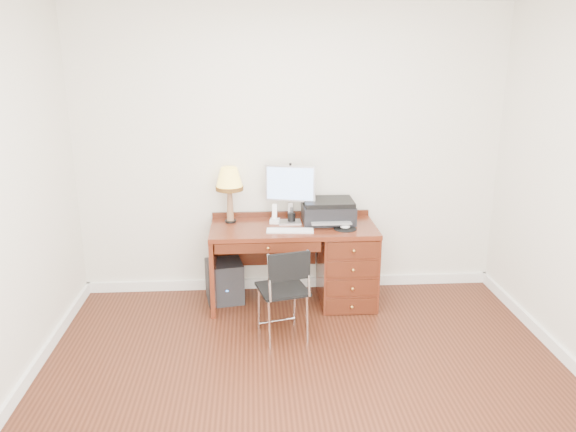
{
  "coord_description": "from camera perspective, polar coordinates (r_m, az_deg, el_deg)",
  "views": [
    {
      "loc": [
        -0.36,
        -3.43,
        2.31
      ],
      "look_at": [
        -0.06,
        1.2,
        0.91
      ],
      "focal_mm": 35.0,
      "sensor_mm": 36.0,
      "label": 1
    }
  ],
  "objects": [
    {
      "name": "ground",
      "position": [
        4.15,
        2.0,
        -16.98
      ],
      "size": [
        4.0,
        4.0,
        0.0
      ],
      "primitive_type": "plane",
      "color": "#35160C",
      "rests_on": "ground"
    },
    {
      "name": "desk",
      "position": [
        5.24,
        4.05,
        -4.45
      ],
      "size": [
        1.5,
        0.67,
        0.75
      ],
      "color": "#5C2313",
      "rests_on": "ground"
    },
    {
      "name": "room_shell",
      "position": [
        4.66,
        1.23,
        -12.17
      ],
      "size": [
        4.0,
        4.0,
        4.0
      ],
      "color": "silver",
      "rests_on": "ground"
    },
    {
      "name": "mouse_pad",
      "position": [
        5.03,
        5.83,
        -1.21
      ],
      "size": [
        0.2,
        0.2,
        0.04
      ],
      "color": "black",
      "rests_on": "desk"
    },
    {
      "name": "equipment_box",
      "position": [
        5.36,
        -6.47,
        -6.6
      ],
      "size": [
        0.38,
        0.38,
        0.38
      ],
      "primitive_type": "cube",
      "rotation": [
        0.0,
        0.0,
        0.18
      ],
      "color": "black",
      "rests_on": "ground"
    },
    {
      "name": "leg_lamp",
      "position": [
        5.13,
        -5.98,
        3.42
      ],
      "size": [
        0.25,
        0.25,
        0.52
      ],
      "color": "black",
      "rests_on": "desk"
    },
    {
      "name": "chair",
      "position": [
        4.52,
        -0.53,
        -7.02
      ],
      "size": [
        0.46,
        0.46,
        0.8
      ],
      "rotation": [
        0.0,
        0.0,
        0.25
      ],
      "color": "black",
      "rests_on": "ground"
    },
    {
      "name": "phone",
      "position": [
        5.17,
        -1.36,
        -0.15
      ],
      "size": [
        0.1,
        0.1,
        0.18
      ],
      "rotation": [
        0.0,
        0.0,
        -0.18
      ],
      "color": "white",
      "rests_on": "desk"
    },
    {
      "name": "keyboard",
      "position": [
        4.94,
        0.21,
        -1.48
      ],
      "size": [
        0.42,
        0.15,
        0.02
      ],
      "primitive_type": "cube",
      "rotation": [
        0.0,
        0.0,
        -0.07
      ],
      "color": "white",
      "rests_on": "desk"
    },
    {
      "name": "pen_cup",
      "position": [
        5.19,
        0.35,
        -0.17
      ],
      "size": [
        0.07,
        0.07,
        0.09
      ],
      "primitive_type": "cylinder",
      "color": "black",
      "rests_on": "desk"
    },
    {
      "name": "monitor",
      "position": [
        5.13,
        0.17,
        3.0
      ],
      "size": [
        0.46,
        0.2,
        0.53
      ],
      "rotation": [
        0.0,
        0.0,
        -0.25
      ],
      "color": "silver",
      "rests_on": "desk"
    },
    {
      "name": "printer",
      "position": [
        5.21,
        4.11,
        0.52
      ],
      "size": [
        0.48,
        0.37,
        0.21
      ],
      "rotation": [
        0.0,
        0.0,
        0.0
      ],
      "color": "black",
      "rests_on": "desk"
    }
  ]
}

